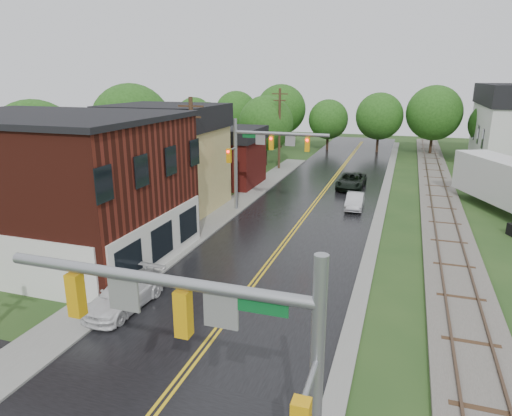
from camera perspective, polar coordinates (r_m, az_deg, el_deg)
The scene contains 18 objects.
main_road at distance 37.80m, azimuth 7.11°, elevation 0.24°, with size 10.00×90.00×0.02m, color black.
curb_right at distance 42.02m, azimuth 15.71°, elevation 1.38°, with size 0.80×70.00×0.12m, color gray.
sidewalk_left at distance 34.94m, azimuth -4.56°, elevation -1.03°, with size 2.40×50.00×0.12m, color gray.
brick_building at distance 29.02m, azimuth -24.21°, elevation 2.49°, with size 14.30×10.30×8.30m.
yellow_house at distance 37.09m, azimuth -10.95°, elevation 4.85°, with size 8.00×7.00×6.40m, color tan.
darkred_building at distance 44.81m, azimuth -4.17°, elevation 5.73°, with size 7.00×6.00×4.40m, color #3F0F0C.
railroad at distance 42.08m, azimuth 21.97°, elevation 0.96°, with size 3.20×80.00×0.30m.
traffic_signal_near at distance 9.99m, azimuth -4.93°, elevation -16.32°, with size 7.34×0.30×7.20m.
traffic_signal_far at distance 34.72m, azimuth 0.74°, elevation 7.35°, with size 7.34×0.43×7.20m.
utility_pole_b at distance 31.40m, azimuth -7.89°, elevation 5.78°, with size 1.80×0.28×9.00m.
utility_pole_c at distance 51.86m, azimuth 2.94°, elevation 9.99°, with size 1.80×0.28×9.00m.
tree_left_a at distance 38.78m, azimuth -25.72°, elevation 6.90°, with size 6.80×6.80×8.67m.
tree_left_b at distance 45.24m, azimuth -15.17°, elevation 9.82°, with size 7.60×7.60×9.69m.
tree_left_c at distance 50.43m, azimuth -6.18°, elevation 9.51°, with size 6.00×6.00×7.65m.
tree_left_e at distance 54.23m, azimuth 1.37°, elevation 10.38°, with size 6.40×6.40×8.16m.
suv_dark at distance 44.17m, azimuth 11.82°, elevation 3.31°, with size 2.39×5.19×1.44m, color black.
sedan_silver at distance 37.49m, azimuth 12.25°, elevation 0.84°, with size 1.32×3.79×1.25m, color #BABAC0.
pickup_white at distance 22.14m, azimuth -16.07°, elevation -10.34°, with size 1.87×4.60×1.34m, color silver.
Camera 1 is at (6.89, -5.70, 10.33)m, focal length 32.00 mm.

